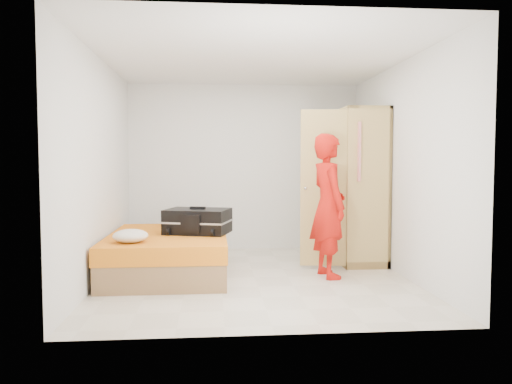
{
  "coord_description": "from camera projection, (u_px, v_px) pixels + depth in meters",
  "views": [
    {
      "loc": [
        -0.49,
        -5.9,
        1.39
      ],
      "look_at": [
        0.06,
        0.47,
        1.0
      ],
      "focal_mm": 35.0,
      "sensor_mm": 36.0,
      "label": 1
    }
  ],
  "objects": [
    {
      "name": "room",
      "position": [
        255.0,
        169.0,
        5.91
      ],
      "size": [
        4.0,
        4.02,
        2.6
      ],
      "color": "beige",
      "rests_on": "ground"
    },
    {
      "name": "bed",
      "position": [
        168.0,
        254.0,
        6.17
      ],
      "size": [
        1.42,
        2.02,
        0.5
      ],
      "color": "brown",
      "rests_on": "ground"
    },
    {
      "name": "wardrobe",
      "position": [
        354.0,
        190.0,
        6.91
      ],
      "size": [
        1.17,
        1.2,
        2.1
      ],
      "color": "tan",
      "rests_on": "ground"
    },
    {
      "name": "person",
      "position": [
        328.0,
        206.0,
        5.99
      ],
      "size": [
        0.52,
        0.69,
        1.72
      ],
      "primitive_type": "imported",
      "rotation": [
        0.0,
        0.0,
        1.75
      ],
      "color": "red",
      "rests_on": "ground"
    },
    {
      "name": "suitcase",
      "position": [
        198.0,
        221.0,
        6.2
      ],
      "size": [
        0.9,
        0.75,
        0.33
      ],
      "rotation": [
        0.0,
        0.0,
        -0.29
      ],
      "color": "black",
      "rests_on": "bed"
    },
    {
      "name": "round_cushion",
      "position": [
        130.0,
        236.0,
        5.49
      ],
      "size": [
        0.39,
        0.39,
        0.15
      ],
      "primitive_type": "ellipsoid",
      "color": "beige",
      "rests_on": "bed"
    },
    {
      "name": "pillow",
      "position": [
        186.0,
        221.0,
        7.02
      ],
      "size": [
        0.6,
        0.33,
        0.11
      ],
      "primitive_type": "cube",
      "rotation": [
        0.0,
        0.0,
        -0.05
      ],
      "color": "beige",
      "rests_on": "bed"
    }
  ]
}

